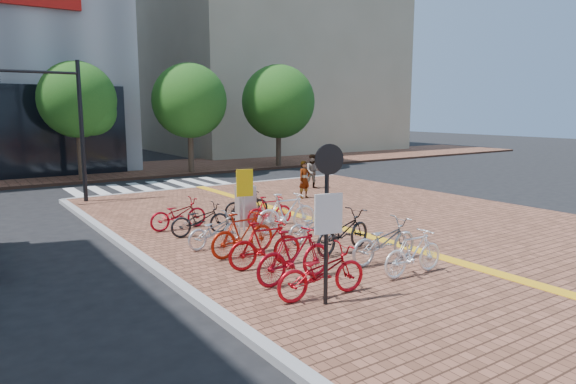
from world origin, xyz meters
TOP-DOWN VIEW (x-y plane):
  - ground at (0.00, 0.00)m, footprint 120.00×120.00m
  - tactile_strip at (2.00, -5.00)m, footprint 0.40×34.00m
  - kerb_north at (3.00, 12.00)m, footprint 14.00×0.25m
  - far_sidewalk at (0.00, 21.00)m, footprint 70.00×8.00m
  - building_beige at (18.00, 32.00)m, footprint 20.00×18.00m
  - crosswalk at (0.50, 14.00)m, footprint 7.50×4.00m
  - street_trees at (5.04, 17.45)m, footprint 16.20×4.60m
  - bike_0 at (-2.07, -2.50)m, footprint 1.97×0.86m
  - bike_1 at (-2.00, -1.50)m, footprint 1.93×0.63m
  - bike_2 at (-1.98, -0.32)m, footprint 1.85×0.70m
  - bike_3 at (-1.92, 0.83)m, footprint 1.86×0.67m
  - bike_4 at (-2.13, 1.95)m, footprint 1.78×0.91m
  - bike_5 at (-1.91, 3.33)m, footprint 1.78×0.72m
  - bike_6 at (-2.14, 4.39)m, footprint 1.79×0.68m
  - bike_7 at (0.38, -2.58)m, footprint 1.69×0.52m
  - bike_8 at (0.54, -1.53)m, footprint 1.98×0.70m
  - bike_9 at (0.33, -0.29)m, footprint 2.10×1.09m
  - bike_10 at (0.32, 0.95)m, footprint 1.66×0.62m
  - bike_11 at (0.30, 2.21)m, footprint 1.99×0.69m
  - bike_12 at (0.36, 3.22)m, footprint 1.58×0.50m
  - bike_13 at (0.26, 4.49)m, footprint 1.62×0.47m
  - pedestrian_a at (4.21, 6.72)m, footprint 0.59×0.42m
  - pedestrian_b at (6.04, 8.56)m, footprint 0.94×0.86m
  - utility_box at (-0.20, 3.74)m, footprint 0.61×0.48m
  - yellow_sign at (-0.61, 3.07)m, footprint 0.50×0.17m
  - notice_sign at (-2.23, -2.87)m, footprint 0.54×0.19m
  - traffic_light_pole at (-4.56, 10.94)m, footprint 2.90×1.12m

SIDE VIEW (x-z plane):
  - ground at x=0.00m, z-range 0.00..0.00m
  - crosswalk at x=0.50m, z-range 0.00..0.01m
  - far_sidewalk at x=0.00m, z-range 0.00..0.15m
  - kerb_north at x=3.00m, z-range 0.00..0.15m
  - tactile_strip at x=2.00m, z-range 0.15..0.16m
  - bike_10 at x=0.32m, z-range 0.15..1.01m
  - bike_4 at x=-2.13m, z-range 0.15..1.04m
  - bike_5 at x=-1.91m, z-range 0.15..1.07m
  - bike_6 at x=-2.14m, z-range 0.15..1.08m
  - bike_12 at x=0.36m, z-range 0.15..1.09m
  - bike_13 at x=0.26m, z-range 0.15..1.12m
  - bike_0 at x=-2.07m, z-range 0.15..1.15m
  - bike_7 at x=0.38m, z-range 0.15..1.16m
  - bike_8 at x=0.54m, z-range 0.15..1.19m
  - bike_9 at x=0.33m, z-range 0.15..1.20m
  - bike_2 at x=-1.98m, z-range 0.15..1.23m
  - bike_3 at x=-1.92m, z-range 0.15..1.24m
  - bike_1 at x=-2.00m, z-range 0.15..1.29m
  - bike_11 at x=0.30m, z-range 0.15..1.32m
  - utility_box at x=-0.20m, z-range 0.15..1.38m
  - pedestrian_a at x=4.21m, z-range 0.15..1.66m
  - pedestrian_b at x=6.04m, z-range 0.15..1.71m
  - yellow_sign at x=-0.61m, z-range 0.50..2.34m
  - notice_sign at x=-2.23m, z-range 0.54..3.50m
  - traffic_light_pole at x=-4.56m, z-range 1.18..6.58m
  - street_trees at x=5.04m, z-range 0.92..7.27m
  - building_beige at x=18.00m, z-range 0.00..18.00m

